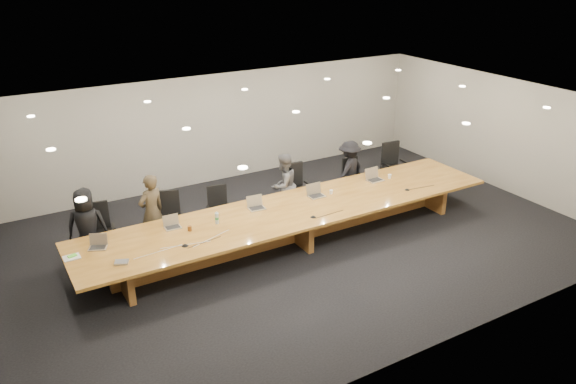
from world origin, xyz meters
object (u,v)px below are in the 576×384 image
Objects in this scene: laptop_e at (375,175)px; paper_cup_far at (390,176)px; chair_mid_left at (220,209)px; laptop_c at (257,203)px; chair_mid_right at (298,189)px; paper_cup_near at (331,192)px; water_bottle at (217,218)px; chair_far_left at (99,232)px; person_a at (87,227)px; av_box at (121,262)px; mic_center at (313,217)px; mic_left at (185,245)px; conference_table at (295,218)px; person_b at (152,212)px; mic_right at (407,189)px; laptop_d at (317,191)px; chair_right at (353,178)px; chair_left at (169,219)px; laptop_b at (172,222)px; amber_mug at (190,228)px; person_d at (349,170)px; person_c at (284,185)px; chair_far_right at (395,166)px.

paper_cup_far is (0.38, -0.05, -0.10)m from laptop_e.
chair_mid_left is 1.04m from laptop_c.
paper_cup_near is (0.26, -0.97, 0.22)m from chair_mid_right.
water_bottle is at bearing -107.12° from chair_mid_left.
laptop_c is at bearing -10.95° from chair_far_left.
av_box is (0.21, -1.63, -0.01)m from person_a.
mic_left is at bearing 176.51° from mic_center.
conference_table is 4.06m from person_a.
water_bottle is (0.94, -1.08, 0.07)m from person_b.
chair_mid_right is (0.79, 1.22, 0.06)m from conference_table.
mic_left is (-2.52, -0.38, 0.24)m from conference_table.
laptop_c is at bearing -53.41° from chair_mid_left.
laptop_c reaches higher than mic_right.
mic_left reaches higher than mic_right.
paper_cup_near is (4.92, -0.97, 0.02)m from person_a.
laptop_d is 3.29m from mic_left.
conference_table is 7.92× the size of chair_far_left.
laptop_c is at bearing -148.59° from chair_mid_right.
person_a is at bearing 168.82° from paper_cup_near.
chair_right is at bearing 83.79° from laptop_e.
laptop_c is at bearing -158.93° from chair_right.
mic_center is (-2.33, -1.80, 0.27)m from chair_right.
chair_left is 3.77× the size of laptop_b.
person_a is 1.62m from laptop_b.
laptop_c is (-1.49, -0.85, 0.30)m from chair_mid_right.
paper_cup_far is at bearing 81.21° from mic_right.
laptop_c reaches higher than mic_left.
mic_right is (0.21, -1.68, 0.27)m from chair_right.
person_b is 2.10m from laptop_c.
chair_far_left reaches higher than mic_left.
amber_mug is 0.42× the size of av_box.
paper_cup_near reaches higher than conference_table.
person_d is 15.44× the size of amber_mug.
chair_right is at bearing 27.67° from conference_table.
person_a reaches higher than chair_far_left.
mic_right is at bearing -78.01° from chair_right.
person_c reaches higher than chair_mid_right.
amber_mug is at bearing -32.92° from chair_far_left.
water_bottle is (-1.66, 0.16, 0.34)m from conference_table.
chair_left is 0.82m from laptop_b.
chair_right is 3.26× the size of laptop_b.
mic_center is (1.23, -1.77, 0.26)m from chair_mid_left.
person_d is at bearing -178.10° from chair_far_right.
paper_cup_near is at bearing 3.00° from chair_left.
conference_table is at bearing -5.43° from water_bottle.
laptop_e is (4.65, -0.79, 0.32)m from chair_left.
person_c is 1.01× the size of person_d.
person_a is at bearing 152.31° from laptop_b.
person_a is 13.14× the size of mic_center.
chair_right is at bearing -179.35° from chair_far_right.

